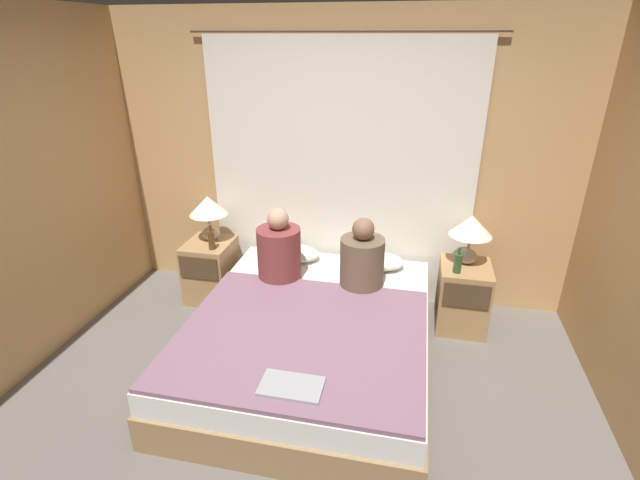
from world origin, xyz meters
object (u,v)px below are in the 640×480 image
object	(u,v)px
beer_bottle_on_left_stand	(211,239)
beer_bottle_on_right_stand	(458,263)
person_right_in_bed	(362,260)
laptop_on_bed	(291,386)
person_left_in_bed	(279,251)
nightstand_right	(463,296)
pillow_left	(292,253)
nightstand_left	(211,270)
lamp_left	(208,209)
lamp_right	(471,230)
pillow_right	(375,261)
bed	(311,338)

from	to	relation	value
beer_bottle_on_left_stand	beer_bottle_on_right_stand	bearing A→B (deg)	0.00
person_right_in_bed	laptop_on_bed	distance (m)	1.31
person_left_in_bed	laptop_on_bed	world-z (taller)	person_left_in_bed
beer_bottle_on_right_stand	laptop_on_bed	xyz separation A→B (m)	(-0.96, -1.42, -0.18)
nightstand_right	pillow_left	distance (m)	1.51
nightstand_left	nightstand_right	bearing A→B (deg)	0.00
lamp_left	beer_bottle_on_left_stand	size ratio (longest dim) A/B	1.81
person_right_in_bed	pillow_left	bearing A→B (deg)	151.49
person_left_in_bed	person_right_in_bed	bearing A→B (deg)	0.00
lamp_left	pillow_left	bearing A→B (deg)	2.26
beer_bottle_on_left_stand	beer_bottle_on_right_stand	world-z (taller)	beer_bottle_on_left_stand
nightstand_right	lamp_right	size ratio (longest dim) A/B	1.35
person_right_in_bed	beer_bottle_on_right_stand	world-z (taller)	person_right_in_bed
pillow_right	beer_bottle_on_right_stand	size ratio (longest dim) A/B	2.33
bed	nightstand_left	bearing A→B (deg)	146.76
person_right_in_bed	person_left_in_bed	bearing A→B (deg)	180.00
person_left_in_bed	laptop_on_bed	size ratio (longest dim) A/B	1.72
nightstand_right	pillow_right	distance (m)	0.78
bed	lamp_right	xyz separation A→B (m)	(1.12, 0.81, 0.64)
nightstand_right	person_right_in_bed	bearing A→B (deg)	-162.14
lamp_right	beer_bottle_on_right_stand	world-z (taller)	lamp_right
lamp_right	laptop_on_bed	world-z (taller)	lamp_right
nightstand_right	pillow_right	xyz separation A→B (m)	(-0.75, 0.10, 0.20)
person_left_in_bed	person_right_in_bed	xyz separation A→B (m)	(0.67, 0.00, -0.01)
lamp_left	pillow_left	size ratio (longest dim) A/B	0.82
nightstand_left	nightstand_right	world-z (taller)	same
lamp_left	laptop_on_bed	world-z (taller)	lamp_left
bed	pillow_right	bearing A→B (deg)	66.02
lamp_left	person_left_in_bed	distance (m)	0.84
nightstand_right	pillow_right	bearing A→B (deg)	172.26
pillow_right	laptop_on_bed	distance (m)	1.67
laptop_on_bed	person_left_in_bed	bearing A→B (deg)	109.33
lamp_left	person_right_in_bed	world-z (taller)	person_right_in_bed
nightstand_left	person_left_in_bed	xyz separation A→B (m)	(0.75, -0.26, 0.39)
nightstand_left	laptop_on_bed	world-z (taller)	nightstand_left
lamp_left	beer_bottle_on_right_stand	distance (m)	2.18
lamp_left	nightstand_right	bearing A→B (deg)	-1.85
pillow_left	laptop_on_bed	xyz separation A→B (m)	(0.45, -1.64, -0.02)
pillow_right	person_right_in_bed	world-z (taller)	person_right_in_bed
pillow_left	laptop_on_bed	distance (m)	1.70
nightstand_left	pillow_right	size ratio (longest dim) A/B	1.11
bed	lamp_right	world-z (taller)	lamp_right
beer_bottle_on_left_stand	bed	bearing A→B (deg)	-31.08
lamp_right	beer_bottle_on_left_stand	bearing A→B (deg)	-175.01
lamp_right	beer_bottle_on_right_stand	xyz separation A→B (m)	(-0.09, -0.19, -0.21)
bed	pillow_right	distance (m)	0.96
nightstand_right	beer_bottle_on_left_stand	size ratio (longest dim) A/B	2.44
lamp_right	person_right_in_bed	size ratio (longest dim) A/B	0.71
bed	pillow_left	xyz separation A→B (m)	(-0.37, 0.84, 0.27)
person_right_in_bed	lamp_left	bearing A→B (deg)	166.70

